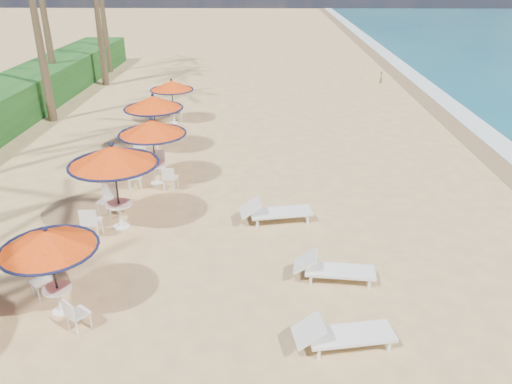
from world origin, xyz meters
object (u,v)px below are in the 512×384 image
at_px(station_2, 152,136).
at_px(station_4, 172,89).
at_px(lounger_mid, 332,268).
at_px(lounger_far, 274,211).
at_px(station_1, 111,163).
at_px(station_3, 152,108).
at_px(station_0, 49,248).
at_px(lounger_near, 341,334).

xyz_separation_m(station_2, station_4, (-0.64, 7.39, -0.13)).
xyz_separation_m(station_4, lounger_mid, (6.15, -13.17, -1.31)).
bearing_deg(station_4, lounger_far, -64.92).
bearing_deg(lounger_mid, station_4, 120.57).
distance_m(station_1, station_3, 6.30).
relative_size(station_1, lounger_mid, 1.30).
distance_m(station_2, station_3, 3.17).
distance_m(station_0, lounger_far, 6.63).
bearing_deg(lounger_far, station_0, -148.42).
distance_m(station_0, lounger_near, 6.33).
distance_m(station_3, lounger_far, 7.73).
height_order(station_1, lounger_near, station_1).
height_order(station_2, lounger_far, station_2).
xyz_separation_m(station_3, lounger_near, (6.08, -11.26, -1.54)).
bearing_deg(station_2, lounger_near, -56.39).
distance_m(station_2, lounger_near, 9.90).
bearing_deg(station_1, lounger_mid, -23.46).
bearing_deg(station_0, station_1, 86.66).
height_order(station_0, station_3, station_3).
xyz_separation_m(station_0, station_3, (0.03, 10.25, 0.22)).
bearing_deg(station_0, station_2, 84.46).
distance_m(station_4, lounger_near, 16.73).
height_order(station_3, lounger_far, station_3).
relative_size(lounger_mid, lounger_far, 0.90).
xyz_separation_m(station_4, lounger_far, (4.76, -10.16, -1.28)).
bearing_deg(station_3, lounger_mid, -55.22).
distance_m(station_0, station_2, 7.18).
xyz_separation_m(lounger_near, lounger_mid, (0.09, 2.37, -0.01)).
height_order(lounger_mid, lounger_far, lounger_far).
bearing_deg(station_4, station_0, -90.22).
distance_m(station_1, station_4, 10.58).
relative_size(station_1, station_3, 1.07).
distance_m(station_2, station_4, 7.41).
xyz_separation_m(station_3, station_4, (0.02, 4.28, -0.24)).
xyz_separation_m(station_4, lounger_near, (6.06, -15.54, -1.29)).
xyz_separation_m(station_0, lounger_far, (4.81, 4.37, -1.29)).
bearing_deg(station_0, station_3, 89.82).
height_order(station_4, lounger_far, station_4).
xyz_separation_m(station_0, station_4, (0.06, 14.53, -0.02)).
distance_m(lounger_mid, lounger_far, 3.31).
bearing_deg(lounger_near, lounger_mid, 78.03).
bearing_deg(station_1, lounger_near, -40.17).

